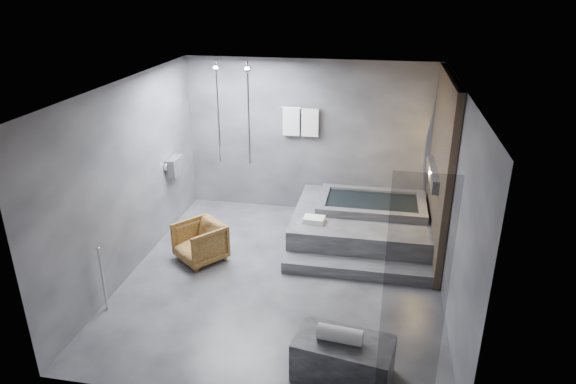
# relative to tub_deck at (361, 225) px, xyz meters

# --- Properties ---
(room) EXTENTS (5.00, 5.04, 2.82)m
(room) POSITION_rel_tub_deck_xyz_m (-0.65, -1.21, 1.48)
(room) COLOR #303033
(room) RESTS_ON ground
(tub_deck) EXTENTS (2.20, 2.00, 0.50)m
(tub_deck) POSITION_rel_tub_deck_xyz_m (0.00, 0.00, 0.00)
(tub_deck) COLOR #353538
(tub_deck) RESTS_ON ground
(tub_step) EXTENTS (2.20, 0.36, 0.18)m
(tub_step) POSITION_rel_tub_deck_xyz_m (0.00, -1.18, -0.16)
(tub_step) COLOR #353538
(tub_step) RESTS_ON ground
(concrete_bench) EXTENTS (1.13, 0.75, 0.47)m
(concrete_bench) POSITION_rel_tub_deck_xyz_m (-0.02, -3.32, -0.01)
(concrete_bench) COLOR #2D2D2F
(concrete_bench) RESTS_ON ground
(driftwood_chair) EXTENTS (0.93, 0.94, 0.61)m
(driftwood_chair) POSITION_rel_tub_deck_xyz_m (-2.41, -1.18, 0.06)
(driftwood_chair) COLOR #4D3113
(driftwood_chair) RESTS_ON ground
(rolled_towel) EXTENTS (0.50, 0.23, 0.18)m
(rolled_towel) POSITION_rel_tub_deck_xyz_m (-0.06, -3.34, 0.31)
(rolled_towel) COLOR silver
(rolled_towel) RESTS_ON concrete_bench
(deck_towel) EXTENTS (0.34, 0.26, 0.09)m
(deck_towel) POSITION_rel_tub_deck_xyz_m (-0.73, -0.56, 0.29)
(deck_towel) COLOR white
(deck_towel) RESTS_ON tub_deck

